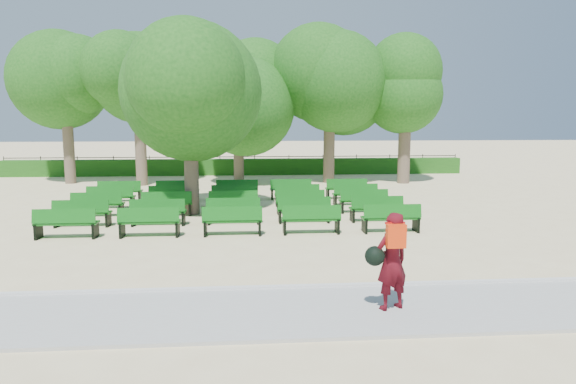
% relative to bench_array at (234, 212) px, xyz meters
% --- Properties ---
extents(ground, '(120.00, 120.00, 0.00)m').
position_rel_bench_array_xyz_m(ground, '(-0.11, -1.57, -0.08)').
color(ground, beige).
extents(paving, '(30.00, 2.20, 0.06)m').
position_rel_bench_array_xyz_m(paving, '(-0.11, -8.97, -0.05)').
color(paving, '#AAABA6').
rests_on(paving, ground).
extents(curb, '(30.00, 0.12, 0.10)m').
position_rel_bench_array_xyz_m(curb, '(-0.11, -7.82, -0.03)').
color(curb, silver).
rests_on(curb, ground).
extents(hedge, '(26.00, 0.70, 0.90)m').
position_rel_bench_array_xyz_m(hedge, '(-0.11, 12.43, 0.37)').
color(hedge, '#205B17').
rests_on(hedge, ground).
extents(fence, '(26.00, 0.10, 1.02)m').
position_rel_bench_array_xyz_m(fence, '(-0.11, 12.83, -0.08)').
color(fence, black).
rests_on(fence, ground).
extents(tree_line, '(21.80, 6.80, 7.04)m').
position_rel_bench_array_xyz_m(tree_line, '(-0.11, 8.43, -0.08)').
color(tree_line, '#225F19').
rests_on(tree_line, ground).
extents(bench_array, '(1.63, 0.54, 1.02)m').
position_rel_bench_array_xyz_m(bench_array, '(0.00, 0.00, 0.00)').
color(bench_array, '#105F14').
rests_on(bench_array, ground).
extents(tree_among, '(4.66, 4.66, 6.47)m').
position_rel_bench_array_xyz_m(tree_among, '(-1.40, 0.16, 4.27)').
color(tree_among, brown).
rests_on(tree_among, ground).
extents(person, '(0.81, 0.58, 1.61)m').
position_rel_bench_array_xyz_m(person, '(2.74, -9.04, 0.81)').
color(person, '#4B0A13').
rests_on(person, ground).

